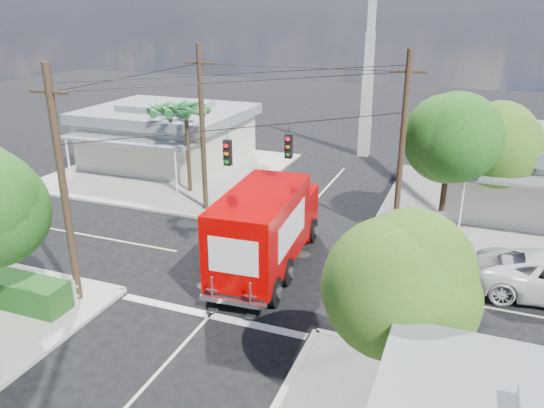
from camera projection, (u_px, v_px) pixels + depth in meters
The scene contains 15 objects.
ground at pixel (256, 266), 23.30m from camera, with size 120.00×120.00×0.00m, color black.
sidewalk_ne at pixel (515, 213), 29.07m from camera, with size 14.12×14.12×0.14m.
sidewalk_nw at pixel (172, 171), 36.47m from camera, with size 14.12×14.12×0.14m.
road_markings at pixel (242, 281), 22.02m from camera, with size 32.00×32.00×0.01m.
building_nw at pixel (168, 134), 37.49m from camera, with size 10.80×10.20×4.30m.
radio_tower at pixel (368, 80), 38.62m from camera, with size 0.80×0.80×17.00m.
tree_ne_front at pixel (450, 140), 25.08m from camera, with size 4.21×4.14×6.66m.
tree_ne_back at pixel (506, 146), 26.32m from camera, with size 3.77×3.66×5.82m.
tree_se at pixel (399, 291), 13.18m from camera, with size 3.67×3.54×5.62m.
palm_nw_front at pixel (186, 111), 30.64m from camera, with size 3.01×3.08×5.59m.
palm_nw_back at pixel (170, 110), 32.76m from camera, with size 3.01×3.08×5.19m.
utility_poles at pixel (236, 150), 23.61m from camera, with size 12.00×10.68×9.00m.
picket_fence at pixel (17, 278), 20.83m from camera, with size 5.94×0.06×1.00m.
vending_boxes at pixel (425, 222), 26.26m from camera, with size 1.90×0.50×1.10m.
delivery_truck at pixel (267, 228), 22.50m from camera, with size 3.26×8.73×3.71m.
Camera 1 is at (8.26, -19.19, 10.69)m, focal length 35.00 mm.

